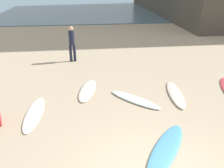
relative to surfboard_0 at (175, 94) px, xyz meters
The scene contains 7 objects.
ocean_water 34.08m from the surfboard_0, 93.13° to the left, with size 120.00×40.00×0.08m, color slate.
surfboard_0 is the anchor object (origin of this frame).
surfboard_3 5.03m from the surfboard_0, behind, with size 0.52×2.13×0.06m, color white.
surfboard_6 3.18m from the surfboard_0, 114.66° to the right, with size 0.57×2.31×0.09m, color #4F9DD3.
surfboard_7 1.61m from the surfboard_0, behind, with size 0.48×2.07×0.09m, color white.
surfboard_8 3.32m from the surfboard_0, 168.01° to the left, with size 0.57×1.94×0.08m, color silver.
beachgoer_near 5.87m from the surfboard_0, 132.69° to the left, with size 0.34×0.32×1.80m.
Camera 1 is at (-1.35, -3.32, 4.01)m, focal length 36.97 mm.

